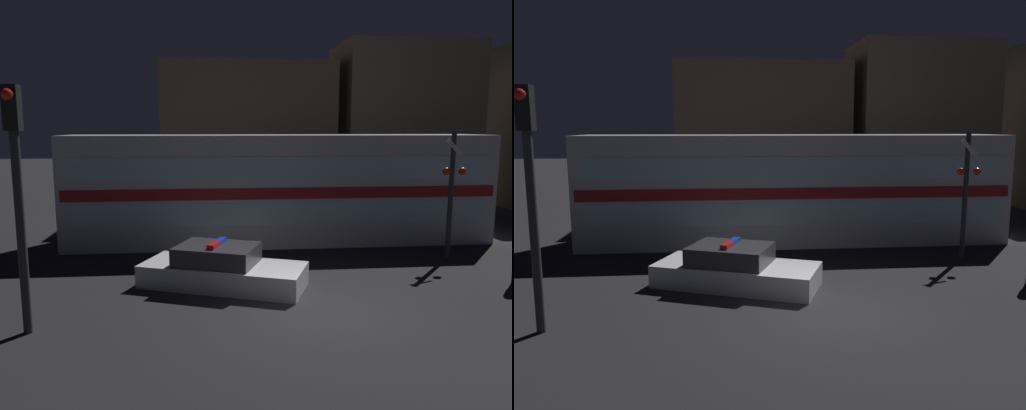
# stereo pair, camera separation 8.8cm
# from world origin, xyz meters

# --- Properties ---
(ground_plane) EXTENTS (120.00, 120.00, 0.00)m
(ground_plane) POSITION_xyz_m (0.00, 0.00, 0.00)
(ground_plane) COLOR black
(train) EXTENTS (15.61, 2.93, 4.02)m
(train) POSITION_xyz_m (0.23, 7.67, 2.01)
(train) COLOR silver
(train) RESTS_ON ground_plane
(police_car) EXTENTS (4.75, 3.28, 1.25)m
(police_car) POSITION_xyz_m (-2.14, 2.34, 0.46)
(police_car) COLOR silver
(police_car) RESTS_ON ground_plane
(crossing_signal_near) EXTENTS (0.79, 0.35, 4.15)m
(crossing_signal_near) POSITION_xyz_m (5.40, 4.49, 2.29)
(crossing_signal_near) COLOR #2D2D33
(crossing_signal_near) RESTS_ON ground_plane
(traffic_light_corner) EXTENTS (0.30, 0.46, 5.13)m
(traffic_light_corner) POSITION_xyz_m (-6.32, -0.42, 3.11)
(traffic_light_corner) COLOR #2D2D33
(traffic_light_corner) RESTS_ON ground_plane
(building_left) EXTENTS (8.57, 6.04, 7.47)m
(building_left) POSITION_xyz_m (-0.40, 16.12, 3.74)
(building_left) COLOR brown
(building_left) RESTS_ON ground_plane
(building_center) EXTENTS (6.94, 4.59, 8.60)m
(building_center) POSITION_xyz_m (7.98, 15.37, 4.30)
(building_center) COLOR brown
(building_center) RESTS_ON ground_plane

